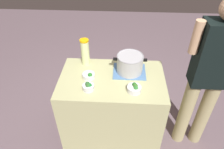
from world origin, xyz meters
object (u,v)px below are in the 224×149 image
object	(u,v)px
lemonade_pitcher	(85,52)
broccoli_bowl_center	(89,76)
person_cook	(207,78)
broccoli_bowl_back	(134,88)
broccoli_bowl_front	(88,87)
cooking_pot	(130,63)

from	to	relation	value
lemonade_pitcher	broccoli_bowl_center	bearing A→B (deg)	-74.98
lemonade_pitcher	person_cook	distance (m)	1.26
broccoli_bowl_center	broccoli_bowl_back	distance (m)	0.49
broccoli_bowl_front	broccoli_bowl_center	bearing A→B (deg)	96.92
cooking_pot	broccoli_bowl_center	xyz separation A→B (m)	(-0.41, -0.13, -0.08)
cooking_pot	broccoli_bowl_center	size ratio (longest dim) A/B	2.71
cooking_pot	person_cook	bearing A→B (deg)	-13.00
broccoli_bowl_front	person_cook	world-z (taller)	person_cook
cooking_pot	broccoli_bowl_front	xyz separation A→B (m)	(-0.39, -0.30, -0.07)
broccoli_bowl_front	broccoli_bowl_back	size ratio (longest dim) A/B	0.83
broccoli_bowl_front	lemonade_pitcher	bearing A→B (deg)	101.83
person_cook	broccoli_bowl_center	bearing A→B (deg)	177.92
lemonade_pitcher	broccoli_bowl_back	size ratio (longest dim) A/B	2.18
broccoli_bowl_center	broccoli_bowl_back	bearing A→B (deg)	-20.32
broccoli_bowl_center	broccoli_bowl_back	xyz separation A→B (m)	(0.46, -0.17, 0.00)
broccoli_bowl_front	person_cook	size ratio (longest dim) A/B	0.06
cooking_pot	person_cook	size ratio (longest dim) A/B	0.20
broccoli_bowl_center	lemonade_pitcher	bearing A→B (deg)	105.02
broccoli_bowl_center	broccoli_bowl_back	world-z (taller)	broccoli_bowl_back
lemonade_pitcher	broccoli_bowl_front	bearing A→B (deg)	-78.17
broccoli_bowl_front	person_cook	bearing A→B (deg)	6.62
broccoli_bowl_front	broccoli_bowl_back	bearing A→B (deg)	0.57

